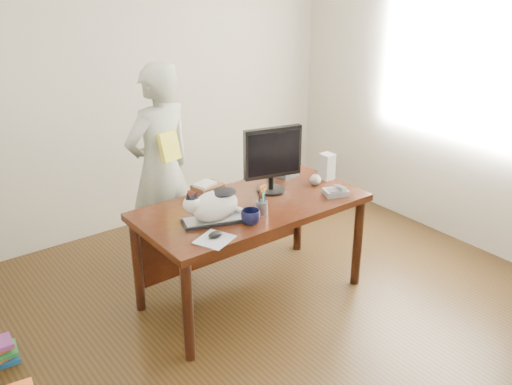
% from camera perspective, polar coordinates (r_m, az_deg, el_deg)
% --- Properties ---
extents(room, '(4.50, 4.50, 4.50)m').
position_cam_1_polar(room, '(3.32, 5.76, 4.97)').
color(room, black).
rests_on(room, ground).
extents(desk, '(1.60, 0.80, 0.75)m').
position_cam_1_polar(desk, '(4.09, -1.09, -2.63)').
color(desk, black).
rests_on(desk, ground).
extents(keyboard, '(0.46, 0.29, 0.03)m').
position_cam_1_polar(keyboard, '(3.71, -4.06, -2.75)').
color(keyboard, black).
rests_on(keyboard, desk).
extents(cat, '(0.42, 0.29, 0.24)m').
position_cam_1_polar(cat, '(3.66, -4.30, -1.22)').
color(cat, silver).
rests_on(cat, keyboard).
extents(monitor, '(0.43, 0.26, 0.49)m').
position_cam_1_polar(monitor, '(4.06, 1.67, 3.64)').
color(monitor, black).
rests_on(monitor, desk).
extents(pen_cup, '(0.10, 0.10, 0.21)m').
position_cam_1_polar(pen_cup, '(3.79, 0.59, -1.37)').
color(pen_cup, gray).
rests_on(pen_cup, desk).
extents(mousepad, '(0.27, 0.26, 0.00)m').
position_cam_1_polar(mousepad, '(3.49, -4.17, -4.71)').
color(mousepad, '#AEB3BA').
rests_on(mousepad, desk).
extents(mouse, '(0.11, 0.10, 0.04)m').
position_cam_1_polar(mouse, '(3.50, -4.08, -4.21)').
color(mouse, black).
rests_on(mouse, mousepad).
extents(coffee_mug, '(0.16, 0.16, 0.10)m').
position_cam_1_polar(coffee_mug, '(3.66, -0.54, -2.46)').
color(coffee_mug, black).
rests_on(coffee_mug, desk).
extents(phone, '(0.20, 0.17, 0.08)m').
position_cam_1_polar(phone, '(4.14, 8.04, 0.09)').
color(phone, slate).
rests_on(phone, desk).
extents(speaker, '(0.09, 0.10, 0.20)m').
position_cam_1_polar(speaker, '(4.40, 7.10, 2.61)').
color(speaker, '#A9A9AB').
rests_on(speaker, desk).
extents(baseball, '(0.08, 0.08, 0.08)m').
position_cam_1_polar(baseball, '(4.29, 5.97, 1.29)').
color(baseball, beige).
rests_on(baseball, desk).
extents(book_stack, '(0.26, 0.21, 0.08)m').
position_cam_1_polar(book_stack, '(4.13, -4.94, 0.38)').
color(book_stack, '#541C16').
rests_on(book_stack, desk).
extents(calculator, '(0.17, 0.22, 0.06)m').
position_cam_1_polar(calculator, '(4.47, 2.75, 2.13)').
color(calculator, slate).
rests_on(calculator, desk).
extents(person, '(0.66, 0.50, 1.65)m').
position_cam_1_polar(person, '(4.45, -9.56, 2.35)').
color(person, beige).
rests_on(person, ground).
extents(held_book, '(0.17, 0.12, 0.22)m').
position_cam_1_polar(held_book, '(4.23, -8.67, 4.58)').
color(held_book, yellow).
rests_on(held_book, person).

